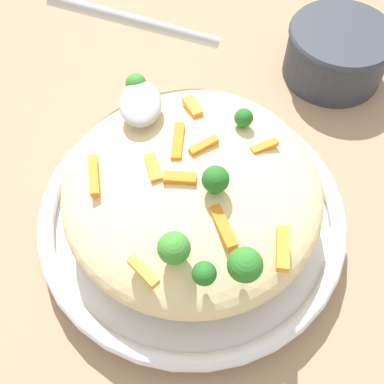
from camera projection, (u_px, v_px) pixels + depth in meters
name	position (u px, v px, depth m)	size (l,w,h in m)	color
ground_plane	(192.00, 225.00, 0.49)	(2.40, 2.40, 0.00)	#9E7F60
serving_bowl	(192.00, 216.00, 0.48)	(0.31, 0.31, 0.04)	silver
pasta_mound	(192.00, 189.00, 0.43)	(0.25, 0.24, 0.08)	beige
carrot_piece_0	(180.00, 179.00, 0.39)	(0.03, 0.01, 0.01)	orange
carrot_piece_1	(178.00, 142.00, 0.41)	(0.04, 0.01, 0.01)	orange
carrot_piece_2	(204.00, 146.00, 0.41)	(0.03, 0.01, 0.01)	orange
carrot_piece_3	(143.00, 271.00, 0.35)	(0.03, 0.01, 0.01)	orange
carrot_piece_4	(265.00, 146.00, 0.42)	(0.03, 0.01, 0.01)	orange
carrot_piece_5	(153.00, 171.00, 0.40)	(0.03, 0.01, 0.01)	orange
carrot_piece_6	(193.00, 107.00, 0.44)	(0.02, 0.01, 0.01)	orange
carrot_piece_7	(223.00, 227.00, 0.37)	(0.04, 0.01, 0.01)	orange
carrot_piece_8	(283.00, 248.00, 0.36)	(0.04, 0.01, 0.01)	orange
carrot_piece_9	(94.00, 175.00, 0.40)	(0.04, 0.01, 0.01)	orange
broccoli_floret_0	(204.00, 274.00, 0.34)	(0.02, 0.02, 0.02)	#205B1C
broccoli_floret_1	(216.00, 180.00, 0.37)	(0.02, 0.02, 0.03)	#205B1C
broccoli_floret_2	(174.00, 248.00, 0.35)	(0.03, 0.03, 0.03)	#377928
broccoli_floret_3	(136.00, 84.00, 0.44)	(0.02, 0.02, 0.03)	#377928
broccoli_floret_4	(244.00, 118.00, 0.42)	(0.02, 0.02, 0.02)	#205B1C
broccoli_floret_5	(245.00, 265.00, 0.34)	(0.03, 0.03, 0.03)	#296820
serving_spoon	(139.00, 72.00, 0.43)	(0.12, 0.16, 0.07)	#B7B7BC
companion_bowl	(338.00, 51.00, 0.58)	(0.13, 0.13, 0.07)	#333842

